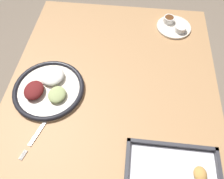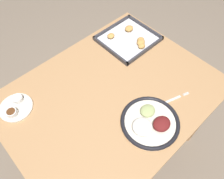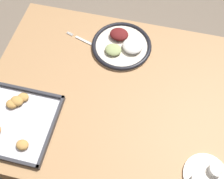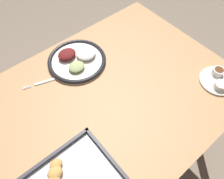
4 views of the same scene
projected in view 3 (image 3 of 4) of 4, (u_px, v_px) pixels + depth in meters
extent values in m
plane|color=#7A6B59|center=(113.00, 145.00, 1.82)|extent=(8.00, 8.00, 0.00)
cube|color=#AD7F51|center=(113.00, 95.00, 1.16)|extent=(1.12, 0.86, 0.03)
cylinder|color=#AD7F51|center=(207.00, 87.00, 1.62)|extent=(0.06, 0.06, 0.74)
cylinder|color=#AD7F51|center=(51.00, 56.00, 1.73)|extent=(0.06, 0.06, 0.74)
cylinder|color=#AD7F51|center=(2.00, 171.00, 1.37)|extent=(0.06, 0.06, 0.74)
cylinder|color=beige|center=(122.00, 46.00, 1.26)|extent=(0.28, 0.28, 0.01)
torus|color=black|center=(122.00, 45.00, 1.25)|extent=(0.29, 0.29, 0.02)
ellipsoid|color=silver|center=(133.00, 46.00, 1.23)|extent=(0.10, 0.10, 0.03)
ellipsoid|color=maroon|center=(119.00, 34.00, 1.26)|extent=(0.09, 0.08, 0.04)
ellipsoid|color=#9EAD6B|center=(113.00, 50.00, 1.22)|extent=(0.08, 0.07, 0.03)
cube|color=silver|center=(89.00, 43.00, 1.27)|extent=(0.15, 0.06, 0.00)
cylinder|color=silver|center=(71.00, 33.00, 1.30)|extent=(0.03, 0.01, 0.00)
cylinder|color=silver|center=(70.00, 33.00, 1.30)|extent=(0.03, 0.01, 0.00)
cylinder|color=silver|center=(70.00, 34.00, 1.30)|extent=(0.03, 0.01, 0.00)
cylinder|color=silver|center=(69.00, 34.00, 1.30)|extent=(0.03, 0.01, 0.00)
cylinder|color=beige|center=(206.00, 176.00, 0.97)|extent=(0.17, 0.17, 0.01)
cylinder|color=silver|center=(216.00, 170.00, 0.96)|extent=(0.05, 0.05, 0.03)
cylinder|color=#593319|center=(217.00, 169.00, 0.95)|extent=(0.04, 0.04, 0.01)
cube|color=#333338|center=(15.00, 123.00, 1.07)|extent=(0.33, 0.31, 0.01)
cube|color=silver|center=(15.00, 122.00, 1.07)|extent=(0.30, 0.28, 0.00)
cube|color=#333338|center=(28.00, 90.00, 1.13)|extent=(0.33, 0.01, 0.02)
cube|color=#333338|center=(51.00, 130.00, 1.04)|extent=(0.01, 0.31, 0.02)
ellipsoid|color=#C18E47|center=(17.00, 101.00, 1.10)|extent=(0.06, 0.05, 0.03)
ellipsoid|color=#C18E47|center=(22.00, 145.00, 1.01)|extent=(0.05, 0.04, 0.03)
ellipsoid|color=#C18E47|center=(12.00, 104.00, 1.09)|extent=(0.05, 0.04, 0.03)
ellipsoid|color=#C18E47|center=(23.00, 97.00, 1.11)|extent=(0.05, 0.04, 0.03)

